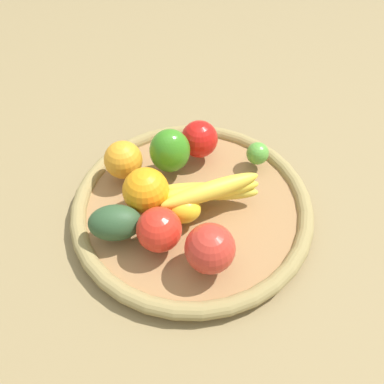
{
  "coord_description": "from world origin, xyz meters",
  "views": [
    {
      "loc": [
        -0.27,
        -0.36,
        0.57
      ],
      "look_at": [
        0.0,
        0.0,
        0.06
      ],
      "focal_mm": 35.89,
      "sensor_mm": 36.0,
      "label": 1
    }
  ],
  "objects": [
    {
      "name": "avocado",
      "position": [
        -0.15,
        0.02,
        0.07
      ],
      "size": [
        0.11,
        0.1,
        0.06
      ],
      "primitive_type": "ellipsoid",
      "rotation": [
        0.0,
        0.0,
        5.69
      ],
      "color": "#2F4F2D",
      "rests_on": "basket"
    },
    {
      "name": "lime_0",
      "position": [
        0.16,
        -0.0,
        0.06
      ],
      "size": [
        0.06,
        0.06,
        0.04
      ],
      "primitive_type": "sphere",
      "rotation": [
        0.0,
        0.0,
        2.42
      ],
      "color": "#58A339",
      "rests_on": "basket"
    },
    {
      "name": "orange_1",
      "position": [
        -0.07,
        0.04,
        0.08
      ],
      "size": [
        0.09,
        0.09,
        0.08
      ],
      "primitive_type": "sphere",
      "rotation": [
        0.0,
        0.0,
        3.22
      ],
      "color": "orange",
      "rests_on": "basket"
    },
    {
      "name": "apple_2",
      "position": [
        -0.1,
        -0.04,
        0.07
      ],
      "size": [
        0.1,
        0.1,
        0.07
      ],
      "primitive_type": "sphere",
      "rotation": [
        0.0,
        0.0,
        5.78
      ],
      "color": "red",
      "rests_on": "basket"
    },
    {
      "name": "banana_bunch",
      "position": [
        0.02,
        -0.02,
        0.07
      ],
      "size": [
        0.19,
        0.14,
        0.06
      ],
      "color": "yellow",
      "rests_on": "basket"
    },
    {
      "name": "basket",
      "position": [
        0.0,
        0.0,
        0.02
      ],
      "size": [
        0.44,
        0.44,
        0.04
      ],
      "color": "#9E7347",
      "rests_on": "ground_plane"
    },
    {
      "name": "lemon_0",
      "position": [
        -0.04,
        -0.02,
        0.06
      ],
      "size": [
        0.08,
        0.08,
        0.05
      ],
      "primitive_type": "ellipsoid",
      "rotation": [
        0.0,
        0.0,
        5.57
      ],
      "color": "yellow",
      "rests_on": "basket"
    },
    {
      "name": "bell_pepper",
      "position": [
        0.02,
        0.09,
        0.08
      ],
      "size": [
        0.1,
        0.1,
        0.09
      ],
      "primitive_type": "ellipsoid",
      "rotation": [
        0.0,
        0.0,
        5.86
      ],
      "color": "#39831D",
      "rests_on": "basket"
    },
    {
      "name": "orange_0",
      "position": [
        -0.06,
        0.13,
        0.07
      ],
      "size": [
        0.08,
        0.08,
        0.07
      ],
      "primitive_type": "sphere",
      "rotation": [
        0.0,
        0.0,
        3.02
      ],
      "color": "orange",
      "rests_on": "basket"
    },
    {
      "name": "apple_1",
      "position": [
        -0.06,
        -0.12,
        0.08
      ],
      "size": [
        0.11,
        0.11,
        0.08
      ],
      "primitive_type": "sphere",
      "rotation": [
        0.0,
        0.0,
        2.15
      ],
      "color": "red",
      "rests_on": "basket"
    },
    {
      "name": "ground_plane",
      "position": [
        0.0,
        0.0,
        0.0
      ],
      "size": [
        2.4,
        2.4,
        0.0
      ],
      "primitive_type": "plane",
      "color": "olive",
      "rests_on": "ground"
    },
    {
      "name": "apple_0",
      "position": [
        0.09,
        0.09,
        0.07
      ],
      "size": [
        0.1,
        0.1,
        0.07
      ],
      "primitive_type": "sphere",
      "rotation": [
        0.0,
        0.0,
        5.11
      ],
      "color": "red",
      "rests_on": "basket"
    }
  ]
}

